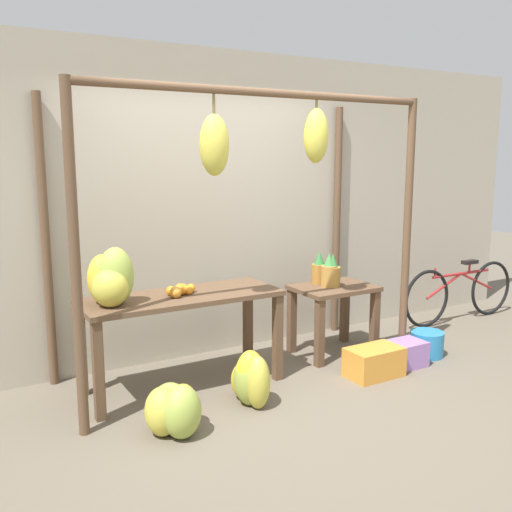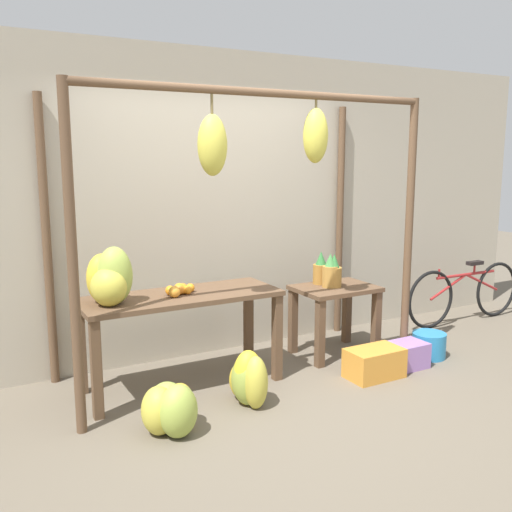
% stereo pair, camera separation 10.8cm
% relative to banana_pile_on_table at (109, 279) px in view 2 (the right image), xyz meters
% --- Properties ---
extents(ground_plane, '(20.00, 20.00, 0.00)m').
position_rel_banana_pile_on_table_xyz_m(ground_plane, '(1.13, -0.73, -0.96)').
color(ground_plane, '#665B4C').
extents(shop_wall_back, '(8.00, 0.08, 2.80)m').
position_rel_banana_pile_on_table_xyz_m(shop_wall_back, '(1.13, 0.72, 0.44)').
color(shop_wall_back, '#B2A893').
rests_on(shop_wall_back, ground_plane).
extents(stall_awning, '(2.98, 1.14, 2.34)m').
position_rel_banana_pile_on_table_xyz_m(stall_awning, '(1.11, -0.12, 0.64)').
color(stall_awning, brown).
rests_on(stall_awning, ground_plane).
extents(display_table_main, '(1.59, 0.60, 0.77)m').
position_rel_banana_pile_on_table_xyz_m(display_table_main, '(0.57, 0.03, -0.31)').
color(display_table_main, brown).
rests_on(display_table_main, ground_plane).
extents(display_table_side, '(0.74, 0.54, 0.66)m').
position_rel_banana_pile_on_table_xyz_m(display_table_side, '(2.11, 0.06, -0.46)').
color(display_table_side, brown).
rests_on(display_table_side, ground_plane).
extents(banana_pile_on_table, '(0.40, 0.48, 0.43)m').
position_rel_banana_pile_on_table_xyz_m(banana_pile_on_table, '(0.00, 0.00, 0.00)').
color(banana_pile_on_table, '#9EB247').
rests_on(banana_pile_on_table, display_table_main).
extents(orange_pile, '(0.26, 0.22, 0.09)m').
position_rel_banana_pile_on_table_xyz_m(orange_pile, '(0.56, 0.02, -0.14)').
color(orange_pile, orange).
rests_on(orange_pile, display_table_main).
extents(pineapple_cluster, '(0.18, 0.31, 0.32)m').
position_rel_banana_pile_on_table_xyz_m(pineapple_cluster, '(2.07, 0.09, -0.17)').
color(pineapple_cluster, '#B27F38').
rests_on(pineapple_cluster, display_table_side).
extents(banana_pile_ground_left, '(0.42, 0.49, 0.37)m').
position_rel_banana_pile_on_table_xyz_m(banana_pile_ground_left, '(0.21, -0.67, -0.79)').
color(banana_pile_ground_left, gold).
rests_on(banana_pile_ground_left, ground_plane).
extents(banana_pile_ground_right, '(0.34, 0.46, 0.43)m').
position_rel_banana_pile_on_table_xyz_m(banana_pile_ground_right, '(0.88, -0.54, -0.76)').
color(banana_pile_ground_right, '#9EB247').
rests_on(banana_pile_ground_right, ground_plane).
extents(fruit_crate_white, '(0.47, 0.29, 0.25)m').
position_rel_banana_pile_on_table_xyz_m(fruit_crate_white, '(2.06, -0.58, -0.83)').
color(fruit_crate_white, orange).
rests_on(fruit_crate_white, ground_plane).
extents(blue_bucket, '(0.31, 0.31, 0.23)m').
position_rel_banana_pile_on_table_xyz_m(blue_bucket, '(2.83, -0.45, -0.84)').
color(blue_bucket, teal).
rests_on(blue_bucket, ground_plane).
extents(parked_bicycle, '(1.67, 0.08, 0.69)m').
position_rel_banana_pile_on_table_xyz_m(parked_bicycle, '(4.03, 0.20, -0.62)').
color(parked_bicycle, black).
rests_on(parked_bicycle, ground_plane).
extents(fruit_crate_purple, '(0.43, 0.26, 0.23)m').
position_rel_banana_pile_on_table_xyz_m(fruit_crate_purple, '(2.42, -0.54, -0.84)').
color(fruit_crate_purple, '#9970B7').
rests_on(fruit_crate_purple, ground_plane).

